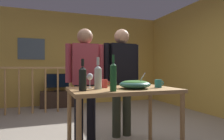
{
  "coord_description": "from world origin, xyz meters",
  "views": [
    {
      "loc": [
        -0.99,
        -2.84,
        1.04
      ],
      "look_at": [
        -0.13,
        -0.39,
        1.02
      ],
      "focal_mm": 31.56,
      "sensor_mm": 36.0,
      "label": 1
    }
  ],
  "objects_px": {
    "person_standing_left": "(85,75)",
    "person_standing_right": "(122,73)",
    "serving_table": "(123,96)",
    "mug_red": "(104,83)",
    "stair_railing": "(48,85)",
    "salad_bowl": "(135,84)",
    "wine_bottle_dark": "(83,78)",
    "framed_picture": "(31,49)",
    "mug_teal": "(158,84)",
    "wine_bottle_green": "(113,76)",
    "wine_glass": "(90,77)",
    "wine_bottle_clear": "(98,76)",
    "flat_screen_tv": "(58,81)",
    "tv_console": "(58,99)"
  },
  "relations": [
    {
      "from": "person_standing_left",
      "to": "person_standing_right",
      "type": "relative_size",
      "value": 0.98
    },
    {
      "from": "serving_table",
      "to": "person_standing_right",
      "type": "bearing_deg",
      "value": 68.57
    },
    {
      "from": "serving_table",
      "to": "mug_red",
      "type": "relative_size",
      "value": 10.53
    },
    {
      "from": "serving_table",
      "to": "person_standing_left",
      "type": "relative_size",
      "value": 0.74
    },
    {
      "from": "stair_railing",
      "to": "salad_bowl",
      "type": "height_order",
      "value": "stair_railing"
    },
    {
      "from": "wine_bottle_dark",
      "to": "salad_bowl",
      "type": "bearing_deg",
      "value": 2.83
    },
    {
      "from": "framed_picture",
      "to": "mug_teal",
      "type": "xyz_separation_m",
      "value": [
        1.59,
        -3.83,
        -0.72
      ]
    },
    {
      "from": "wine_bottle_green",
      "to": "person_standing_right",
      "type": "xyz_separation_m",
      "value": [
        0.5,
        1.0,
        0.01
      ]
    },
    {
      "from": "salad_bowl",
      "to": "person_standing_left",
      "type": "bearing_deg",
      "value": 115.87
    },
    {
      "from": "wine_bottle_dark",
      "to": "person_standing_left",
      "type": "distance_m",
      "value": 0.87
    },
    {
      "from": "salad_bowl",
      "to": "wine_glass",
      "type": "xyz_separation_m",
      "value": [
        -0.47,
        0.2,
        0.07
      ]
    },
    {
      "from": "person_standing_left",
      "to": "stair_railing",
      "type": "bearing_deg",
      "value": -72.55
    },
    {
      "from": "mug_teal",
      "to": "salad_bowl",
      "type": "bearing_deg",
      "value": -176.88
    },
    {
      "from": "framed_picture",
      "to": "mug_teal",
      "type": "height_order",
      "value": "framed_picture"
    },
    {
      "from": "serving_table",
      "to": "wine_glass",
      "type": "distance_m",
      "value": 0.43
    },
    {
      "from": "wine_bottle_dark",
      "to": "mug_red",
      "type": "xyz_separation_m",
      "value": [
        0.3,
        0.22,
        -0.08
      ]
    },
    {
      "from": "wine_glass",
      "to": "mug_red",
      "type": "height_order",
      "value": "wine_glass"
    },
    {
      "from": "framed_picture",
      "to": "stair_railing",
      "type": "height_order",
      "value": "framed_picture"
    },
    {
      "from": "salad_bowl",
      "to": "wine_glass",
      "type": "distance_m",
      "value": 0.51
    },
    {
      "from": "framed_picture",
      "to": "wine_bottle_clear",
      "type": "bearing_deg",
      "value": -77.01
    },
    {
      "from": "stair_railing",
      "to": "salad_bowl",
      "type": "relative_size",
      "value": 6.73
    },
    {
      "from": "wine_bottle_dark",
      "to": "mug_teal",
      "type": "relative_size",
      "value": 2.7
    },
    {
      "from": "wine_bottle_clear",
      "to": "person_standing_left",
      "type": "distance_m",
      "value": 0.73
    },
    {
      "from": "framed_picture",
      "to": "stair_railing",
      "type": "relative_size",
      "value": 0.29
    },
    {
      "from": "mug_teal",
      "to": "person_standing_left",
      "type": "relative_size",
      "value": 0.07
    },
    {
      "from": "stair_railing",
      "to": "wine_bottle_dark",
      "type": "relative_size",
      "value": 7.38
    },
    {
      "from": "wine_bottle_dark",
      "to": "mug_red",
      "type": "height_order",
      "value": "wine_bottle_dark"
    },
    {
      "from": "stair_railing",
      "to": "salad_bowl",
      "type": "xyz_separation_m",
      "value": [
        0.86,
        -2.94,
        0.22
      ]
    },
    {
      "from": "serving_table",
      "to": "wine_bottle_dark",
      "type": "height_order",
      "value": "wine_bottle_dark"
    },
    {
      "from": "person_standing_right",
      "to": "wine_bottle_green",
      "type": "bearing_deg",
      "value": 58.38
    },
    {
      "from": "person_standing_right",
      "to": "salad_bowl",
      "type": "bearing_deg",
      "value": 72.72
    },
    {
      "from": "framed_picture",
      "to": "flat_screen_tv",
      "type": "height_order",
      "value": "framed_picture"
    },
    {
      "from": "wine_bottle_dark",
      "to": "wine_bottle_clear",
      "type": "xyz_separation_m",
      "value": [
        0.19,
        0.12,
        0.01
      ]
    },
    {
      "from": "framed_picture",
      "to": "salad_bowl",
      "type": "bearing_deg",
      "value": -71.72
    },
    {
      "from": "wine_glass",
      "to": "person_standing_left",
      "type": "distance_m",
      "value": 0.63
    },
    {
      "from": "flat_screen_tv",
      "to": "person_standing_left",
      "type": "height_order",
      "value": "person_standing_left"
    },
    {
      "from": "wine_bottle_dark",
      "to": "wine_bottle_green",
      "type": "relative_size",
      "value": 0.9
    },
    {
      "from": "wine_glass",
      "to": "person_standing_left",
      "type": "xyz_separation_m",
      "value": [
        0.07,
        0.62,
        0.01
      ]
    },
    {
      "from": "wine_bottle_clear",
      "to": "mug_teal",
      "type": "relative_size",
      "value": 2.93
    },
    {
      "from": "salad_bowl",
      "to": "wine_bottle_dark",
      "type": "distance_m",
      "value": 0.6
    },
    {
      "from": "flat_screen_tv",
      "to": "mug_teal",
      "type": "height_order",
      "value": "mug_teal"
    },
    {
      "from": "person_standing_left",
      "to": "wine_bottle_clear",
      "type": "bearing_deg",
      "value": 94.77
    },
    {
      "from": "tv_console",
      "to": "wine_bottle_dark",
      "type": "height_order",
      "value": "wine_bottle_dark"
    },
    {
      "from": "stair_railing",
      "to": "mug_teal",
      "type": "height_order",
      "value": "stair_railing"
    },
    {
      "from": "person_standing_left",
      "to": "tv_console",
      "type": "bearing_deg",
      "value": -80.6
    },
    {
      "from": "mug_red",
      "to": "stair_railing",
      "type": "bearing_deg",
      "value": 101.57
    },
    {
      "from": "stair_railing",
      "to": "tv_console",
      "type": "xyz_separation_m",
      "value": [
        0.26,
        0.61,
        -0.44
      ]
    },
    {
      "from": "mug_teal",
      "to": "mug_red",
      "type": "bearing_deg",
      "value": 163.82
    },
    {
      "from": "mug_red",
      "to": "mug_teal",
      "type": "bearing_deg",
      "value": -16.18
    },
    {
      "from": "salad_bowl",
      "to": "wine_bottle_green",
      "type": "height_order",
      "value": "wine_bottle_green"
    }
  ]
}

